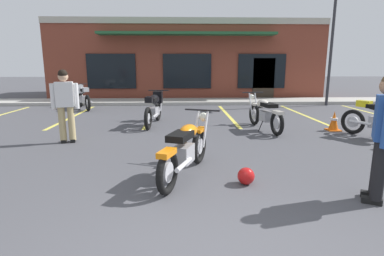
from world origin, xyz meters
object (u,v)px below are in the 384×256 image
at_px(parking_lot_lamp_post, 334,28).
at_px(motorcycle_silver_naked, 154,107).
at_px(motorcycle_foreground_classic, 186,148).
at_px(helmet_on_pavement, 246,176).
at_px(person_in_black_shirt, 65,102).
at_px(traffic_cone, 334,121).
at_px(motorcycle_red_sportbike, 83,96).
at_px(motorcycle_blue_standard, 265,113).
at_px(person_in_shorts_foreground, 383,131).

bearing_deg(parking_lot_lamp_post, motorcycle_silver_naked, -151.32).
distance_m(motorcycle_foreground_classic, parking_lot_lamp_post, 10.91).
bearing_deg(helmet_on_pavement, motorcycle_foreground_classic, 157.00).
distance_m(motorcycle_silver_naked, person_in_black_shirt, 2.85).
height_order(motorcycle_foreground_classic, traffic_cone, motorcycle_foreground_classic).
distance_m(traffic_cone, parking_lot_lamp_post, 6.31).
relative_size(motorcycle_red_sportbike, motorcycle_blue_standard, 0.91).
height_order(helmet_on_pavement, traffic_cone, traffic_cone).
bearing_deg(person_in_black_shirt, person_in_shorts_foreground, -32.24).
relative_size(motorcycle_silver_naked, person_in_shorts_foreground, 1.26).
distance_m(motorcycle_red_sportbike, motorcycle_silver_naked, 4.71).
bearing_deg(parking_lot_lamp_post, motorcycle_foreground_classic, -127.22).
distance_m(person_in_shorts_foreground, parking_lot_lamp_post, 10.44).
distance_m(motorcycle_foreground_classic, helmet_on_pavement, 1.03).
relative_size(motorcycle_foreground_classic, person_in_shorts_foreground, 1.20).
relative_size(motorcycle_foreground_classic, person_in_black_shirt, 1.20).
bearing_deg(motorcycle_red_sportbike, traffic_cone, -29.02).
bearing_deg(helmet_on_pavement, motorcycle_red_sportbike, 121.12).
relative_size(motorcycle_blue_standard, helmet_on_pavement, 8.07).
bearing_deg(person_in_black_shirt, helmet_on_pavement, -36.20).
xyz_separation_m(motorcycle_red_sportbike, person_in_black_shirt, (1.39, -5.63, 0.42)).
xyz_separation_m(motorcycle_red_sportbike, helmet_on_pavement, (4.99, -8.26, -0.40)).
height_order(motorcycle_blue_standard, person_in_shorts_foreground, person_in_shorts_foreground).
xyz_separation_m(motorcycle_red_sportbike, motorcycle_silver_naked, (3.20, -3.46, 0.00)).
relative_size(traffic_cone, parking_lot_lamp_post, 0.10).
distance_m(helmet_on_pavement, parking_lot_lamp_post, 10.81).
height_order(motorcycle_red_sportbike, parking_lot_lamp_post, parking_lot_lamp_post).
bearing_deg(person_in_shorts_foreground, motorcycle_red_sportbike, 126.47).
relative_size(motorcycle_red_sportbike, traffic_cone, 3.61).
bearing_deg(traffic_cone, motorcycle_red_sportbike, 150.98).
distance_m(person_in_shorts_foreground, helmet_on_pavement, 1.90).
distance_m(person_in_black_shirt, helmet_on_pavement, 4.54).
relative_size(motorcycle_foreground_classic, parking_lot_lamp_post, 0.40).
xyz_separation_m(motorcycle_silver_naked, person_in_black_shirt, (-1.81, -2.16, 0.42)).
bearing_deg(person_in_black_shirt, motorcycle_blue_standard, 14.27).
distance_m(motorcycle_red_sportbike, motorcycle_blue_standard, 7.68).
bearing_deg(motorcycle_silver_naked, motorcycle_red_sportbike, 132.71).
bearing_deg(traffic_cone, helmet_on_pavement, -130.82).
height_order(motorcycle_silver_naked, traffic_cone, motorcycle_silver_naked).
distance_m(motorcycle_foreground_classic, motorcycle_silver_naked, 4.51).
xyz_separation_m(motorcycle_foreground_classic, motorcycle_blue_standard, (2.23, 3.51, 0.00)).
relative_size(motorcycle_red_sportbike, person_in_shorts_foreground, 1.14).
xyz_separation_m(motorcycle_blue_standard, parking_lot_lamp_post, (4.15, 4.89, 2.81)).
bearing_deg(parking_lot_lamp_post, traffic_cone, -114.14).
xyz_separation_m(motorcycle_foreground_classic, motorcycle_silver_naked, (-0.89, 4.42, 0.07)).
relative_size(motorcycle_blue_standard, parking_lot_lamp_post, 0.41).
xyz_separation_m(motorcycle_silver_naked, helmet_on_pavement, (1.79, -4.80, -0.40)).
bearing_deg(motorcycle_blue_standard, traffic_cone, -5.30).
bearing_deg(person_in_shorts_foreground, motorcycle_foreground_classic, 157.72).
height_order(motorcycle_red_sportbike, helmet_on_pavement, motorcycle_red_sportbike).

